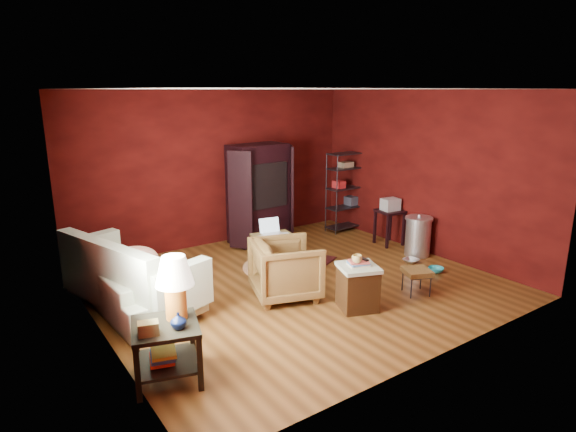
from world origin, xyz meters
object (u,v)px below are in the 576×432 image
armchair (286,266)px  tv_armoire (259,192)px  side_table (170,307)px  hamper (358,286)px  wire_shelving (346,188)px  sofa (129,281)px  laptop_desk (273,238)px

armchair → tv_armoire: size_ratio=0.48×
armchair → side_table: 2.23m
side_table → tv_armoire: bearing=47.2°
side_table → tv_armoire: size_ratio=0.68×
hamper → wire_shelving: (2.31, 2.86, 0.56)m
sofa → laptop_desk: sofa is taller
hamper → wire_shelving: size_ratio=0.43×
sofa → hamper: bearing=-128.9°
sofa → hamper: 2.98m
armchair → wire_shelving: wire_shelving is taller
side_table → sofa: bearing=86.2°
armchair → hamper: size_ratio=1.30×
laptop_desk → wire_shelving: (2.37, 0.93, 0.39)m
armchair → laptop_desk: size_ratio=1.14×
side_table → hamper: bearing=1.9°
hamper → laptop_desk: (-0.06, 1.93, 0.17)m
side_table → armchair: bearing=24.8°
armchair → tv_armoire: 2.63m
hamper → laptop_desk: 1.94m
tv_armoire → wire_shelving: size_ratio=1.15×
laptop_desk → side_table: bearing=-130.4°
armchair → tv_armoire: bearing=-5.1°
sofa → laptop_desk: (2.39, 0.24, 0.09)m
side_table → wire_shelving: wire_shelving is taller
sofa → laptop_desk: bearing=-88.4°
tv_armoire → armchair: bearing=-118.3°
sofa → side_table: 1.82m
side_table → wire_shelving: size_ratio=0.78×
side_table → laptop_desk: bearing=38.9°
sofa → wire_shelving: (4.76, 1.17, 0.48)m
armchair → side_table: bearing=133.4°
tv_armoire → wire_shelving: bearing=-15.0°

